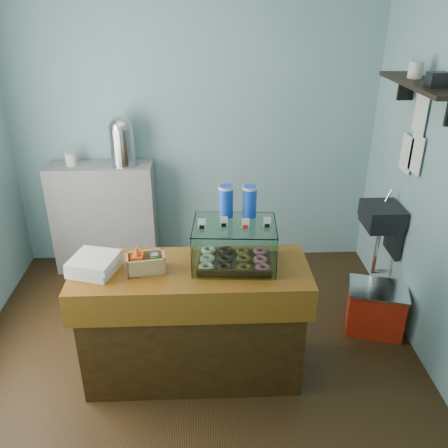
{
  "coord_description": "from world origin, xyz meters",
  "views": [
    {
      "loc": [
        0.11,
        -2.98,
        2.57
      ],
      "look_at": [
        0.23,
        -0.15,
        1.18
      ],
      "focal_mm": 38.0,
      "sensor_mm": 36.0,
      "label": 1
    }
  ],
  "objects_px": {
    "display_case": "(235,239)",
    "red_cooler": "(375,308)",
    "coffee_urn": "(122,140)",
    "counter": "(193,322)"
  },
  "relations": [
    {
      "from": "counter",
      "to": "coffee_urn",
      "type": "xyz_separation_m",
      "value": [
        -0.66,
        1.56,
        0.89
      ]
    },
    {
      "from": "counter",
      "to": "display_case",
      "type": "height_order",
      "value": "display_case"
    },
    {
      "from": "display_case",
      "to": "coffee_urn",
      "type": "distance_m",
      "value": 1.78
    },
    {
      "from": "red_cooler",
      "to": "coffee_urn",
      "type": "bearing_deg",
      "value": 168.84
    },
    {
      "from": "counter",
      "to": "display_case",
      "type": "distance_m",
      "value": 0.69
    },
    {
      "from": "coffee_urn",
      "to": "red_cooler",
      "type": "bearing_deg",
      "value": -27.4
    },
    {
      "from": "display_case",
      "to": "coffee_urn",
      "type": "xyz_separation_m",
      "value": [
        -0.96,
        1.48,
        0.27
      ]
    },
    {
      "from": "counter",
      "to": "display_case",
      "type": "xyz_separation_m",
      "value": [
        0.3,
        0.08,
        0.62
      ]
    },
    {
      "from": "display_case",
      "to": "red_cooler",
      "type": "height_order",
      "value": "display_case"
    },
    {
      "from": "display_case",
      "to": "red_cooler",
      "type": "distance_m",
      "value": 1.53
    }
  ]
}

